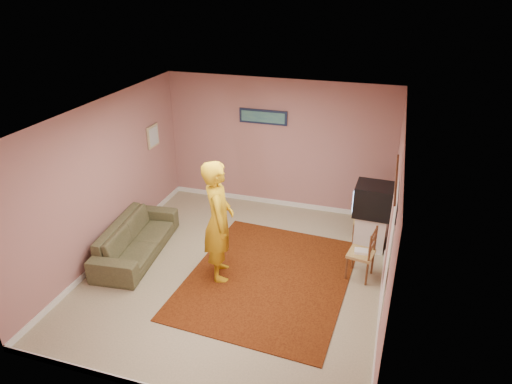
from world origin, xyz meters
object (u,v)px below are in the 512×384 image
(tv_cabinet, at_px, (370,230))
(crt_tv, at_px, (373,200))
(chair_b, at_px, (362,248))
(person, at_px, (218,221))
(chair_a, at_px, (366,214))
(sofa, at_px, (136,239))

(tv_cabinet, xyz_separation_m, crt_tv, (-0.01, 0.00, 0.59))
(chair_b, bearing_deg, person, -63.92)
(tv_cabinet, bearing_deg, person, -144.81)
(chair_a, bearing_deg, crt_tv, -63.49)
(tv_cabinet, xyz_separation_m, chair_b, (-0.07, -0.94, 0.21))
(tv_cabinet, distance_m, chair_a, 0.29)
(person, bearing_deg, tv_cabinet, -77.60)
(chair_a, height_order, chair_b, chair_a)
(tv_cabinet, height_order, chair_a, chair_a)
(crt_tv, distance_m, sofa, 4.04)
(tv_cabinet, height_order, sofa, tv_cabinet)
(chair_b, xyz_separation_m, person, (-2.11, -0.59, 0.44))
(sofa, xyz_separation_m, person, (1.57, -0.15, 0.68))
(tv_cabinet, distance_m, chair_b, 0.97)
(chair_b, bearing_deg, crt_tv, -173.68)
(sofa, bearing_deg, crt_tv, -75.85)
(crt_tv, xyz_separation_m, sofa, (-3.74, -1.38, -0.62))
(crt_tv, xyz_separation_m, person, (-2.17, -1.54, 0.06))
(tv_cabinet, relative_size, chair_b, 1.37)
(tv_cabinet, xyz_separation_m, sofa, (-3.75, -1.38, -0.03))
(tv_cabinet, relative_size, sofa, 0.33)
(person, bearing_deg, chair_b, -97.06)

